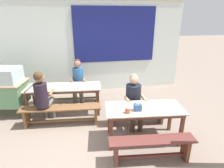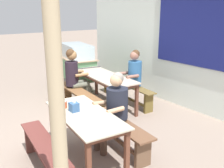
{
  "view_description": "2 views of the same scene",
  "coord_description": "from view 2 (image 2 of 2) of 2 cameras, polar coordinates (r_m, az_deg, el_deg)",
  "views": [
    {
      "loc": [
        -0.3,
        -3.23,
        2.39
      ],
      "look_at": [
        0.42,
        0.63,
        0.93
      ],
      "focal_mm": 28.84,
      "sensor_mm": 36.0,
      "label": 1
    },
    {
      "loc": [
        3.83,
        -1.98,
        2.16
      ],
      "look_at": [
        0.19,
        0.74,
        0.83
      ],
      "focal_mm": 41.28,
      "sensor_mm": 36.0,
      "label": 2
    }
  ],
  "objects": [
    {
      "name": "ground_plane",
      "position": [
        4.83,
        -8.5,
        -10.46
      ],
      "size": [
        40.0,
        40.0,
        0.0
      ],
      "primitive_type": "plane",
      "color": "gray"
    },
    {
      "name": "backdrop_wall",
      "position": [
        6.04,
        14.48,
        10.57
      ],
      "size": [
        6.34,
        0.23,
        3.07
      ],
      "color": "white",
      "rests_on": "ground_plane"
    },
    {
      "name": "dining_table_far",
      "position": [
        5.77,
        -1.77,
        1.24
      ],
      "size": [
        1.94,
        0.81,
        0.73
      ],
      "color": "#C1AE99",
      "rests_on": "ground_plane"
    },
    {
      "name": "dining_table_near",
      "position": [
        3.72,
        -6.05,
        -7.68
      ],
      "size": [
        1.57,
        0.82,
        0.73
      ],
      "color": "#BAB299",
      "rests_on": "ground_plane"
    },
    {
      "name": "bench_far_back",
      "position": [
        6.18,
        3.14,
        -1.21
      ],
      "size": [
        1.93,
        0.41,
        0.46
      ],
      "color": "brown",
      "rests_on": "ground_plane"
    },
    {
      "name": "bench_far_front",
      "position": [
        5.6,
        -7.12,
        -3.01
      ],
      "size": [
        1.85,
        0.46,
        0.46
      ],
      "color": "brown",
      "rests_on": "ground_plane"
    },
    {
      "name": "bench_near_back",
      "position": [
        4.13,
        1.88,
        -10.33
      ],
      "size": [
        1.43,
        0.44,
        0.46
      ],
      "color": "brown",
      "rests_on": "ground_plane"
    },
    {
      "name": "bench_near_front",
      "position": [
        3.7,
        -14.71,
        -14.5
      ],
      "size": [
        1.5,
        0.43,
        0.46
      ],
      "color": "brown",
      "rests_on": "ground_plane"
    },
    {
      "name": "food_cart",
      "position": [
        7.24,
        -7.87,
        4.73
      ],
      "size": [
        1.84,
        1.02,
        1.24
      ],
      "color": "#649D6A",
      "rests_on": "ground_plane"
    },
    {
      "name": "person_center_facing",
      "position": [
        5.77,
        4.5,
        1.94
      ],
      "size": [
        0.44,
        0.54,
        1.3
      ],
      "color": "#616554",
      "rests_on": "ground_plane"
    },
    {
      "name": "person_right_near_table",
      "position": [
        4.01,
        0.41,
        -4.93
      ],
      "size": [
        0.45,
        0.55,
        1.24
      ],
      "color": "#483327",
      "rests_on": "ground_plane"
    },
    {
      "name": "person_left_back_turned",
      "position": [
        5.84,
        -8.18,
        2.23
      ],
      "size": [
        0.44,
        0.56,
        1.32
      ],
      "color": "#5F6152",
      "rests_on": "ground_plane"
    },
    {
      "name": "tissue_box",
      "position": [
        3.76,
        -8.42,
        -5.03
      ],
      "size": [
        0.13,
        0.12,
        0.16
      ],
      "color": "#375D91",
      "rests_on": "dining_table_near"
    },
    {
      "name": "condiment_jar",
      "position": [
        3.92,
        -10.61,
        -4.44
      ],
      "size": [
        0.1,
        0.1,
        0.11
      ],
      "color": "#D6512A",
      "rests_on": "dining_table_near"
    },
    {
      "name": "wooden_support_post",
      "position": [
        2.0,
        -11.74,
        -10.1
      ],
      "size": [
        0.12,
        0.12,
        2.57
      ],
      "primitive_type": "cylinder",
      "color": "tan",
      "rests_on": "ground_plane"
    }
  ]
}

